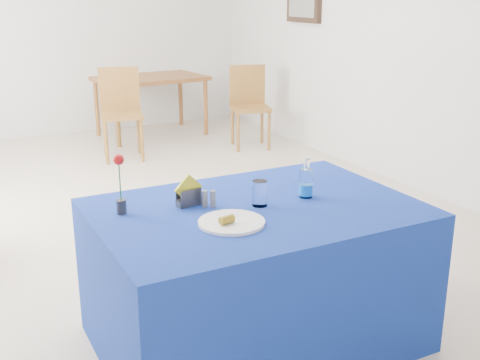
# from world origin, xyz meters

# --- Properties ---
(floor) EXTENTS (7.00, 7.00, 0.00)m
(floor) POSITION_xyz_m (0.00, 0.00, 0.00)
(floor) COLOR beige
(floor) RESTS_ON ground
(plate) EXTENTS (0.31, 0.31, 0.01)m
(plate) POSITION_xyz_m (-0.30, -2.08, 0.77)
(plate) COLOR white
(plate) RESTS_ON blue_table
(drinking_glass) EXTENTS (0.08, 0.08, 0.13)m
(drinking_glass) POSITION_xyz_m (-0.07, -1.93, 0.82)
(drinking_glass) COLOR white
(drinking_glass) RESTS_ON blue_table
(salt_shaker) EXTENTS (0.03, 0.03, 0.08)m
(salt_shaker) POSITION_xyz_m (-0.32, -1.81, 0.80)
(salt_shaker) COLOR slate
(salt_shaker) RESTS_ON blue_table
(pepper_shaker) EXTENTS (0.03, 0.03, 0.08)m
(pepper_shaker) POSITION_xyz_m (-0.28, -1.84, 0.80)
(pepper_shaker) COLOR slate
(pepper_shaker) RESTS_ON blue_table
(blue_table) EXTENTS (1.60, 1.10, 0.76)m
(blue_table) POSITION_xyz_m (-0.09, -1.93, 0.38)
(blue_table) COLOR navy
(blue_table) RESTS_ON floor
(water_bottle) EXTENTS (0.07, 0.07, 0.21)m
(water_bottle) POSITION_xyz_m (0.21, -1.92, 0.83)
(water_bottle) COLOR white
(water_bottle) RESTS_ON blue_table
(napkin_holder) EXTENTS (0.15, 0.07, 0.16)m
(napkin_holder) POSITION_xyz_m (-0.38, -1.76, 0.81)
(napkin_holder) COLOR #37373C
(napkin_holder) RESTS_ON blue_table
(rose_vase) EXTENTS (0.05, 0.05, 0.30)m
(rose_vase) POSITION_xyz_m (-0.72, -1.72, 0.91)
(rose_vase) COLOR #25252A
(rose_vase) RESTS_ON blue_table
(oak_table) EXTENTS (1.39, 0.96, 0.76)m
(oak_table) POSITION_xyz_m (1.03, 2.88, 0.68)
(oak_table) COLOR brown
(oak_table) RESTS_ON floor
(chair_bg_left) EXTENTS (0.53, 0.53, 0.99)m
(chair_bg_left) POSITION_xyz_m (0.38, 2.02, 0.57)
(chair_bg_left) COLOR olive
(chair_bg_left) RESTS_ON floor
(chair_bg_right) EXTENTS (0.53, 0.53, 0.96)m
(chair_bg_right) POSITION_xyz_m (1.88, 1.81, 0.55)
(chair_bg_right) COLOR olive
(chair_bg_right) RESTS_ON floor
(banana_pieces) EXTENTS (0.08, 0.05, 0.04)m
(banana_pieces) POSITION_xyz_m (-0.34, -2.10, 0.79)
(banana_pieces) COLOR gold
(banana_pieces) RESTS_ON plate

